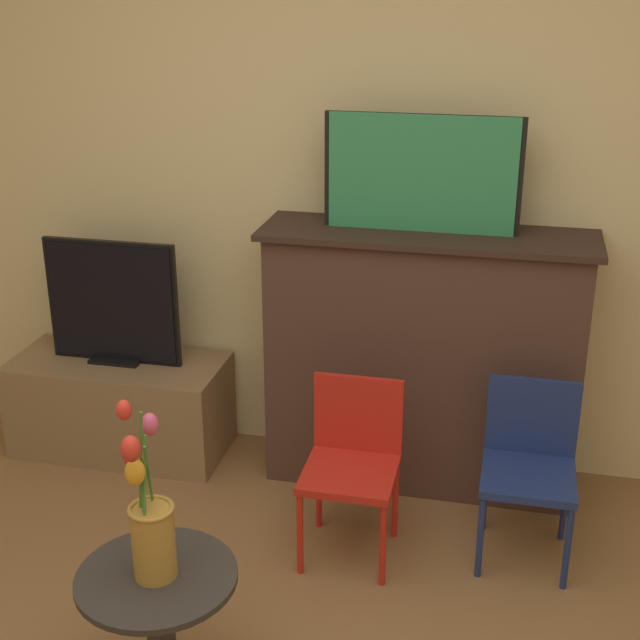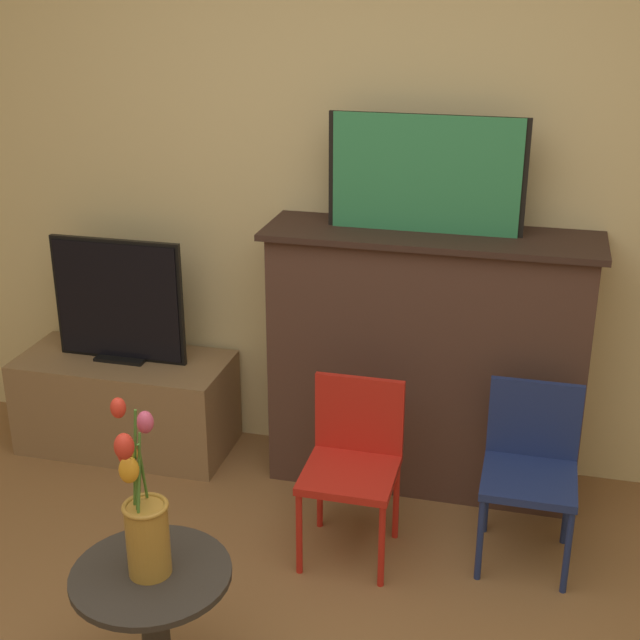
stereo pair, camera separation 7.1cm
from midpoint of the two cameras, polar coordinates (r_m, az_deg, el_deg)
The scene contains 9 objects.
wall_back at distance 3.71m, azimuth 4.69°, elevation 10.39°, with size 8.00×0.06×2.70m.
fireplace_mantel at distance 3.71m, azimuth 7.37°, elevation -2.42°, with size 1.33×0.40×1.11m.
painting at distance 3.49m, azimuth 7.37°, elevation 9.24°, with size 0.77×0.03×0.45m.
tv_stand at distance 4.17m, azimuth -11.79°, elevation -5.19°, with size 0.95×0.44×0.44m.
tv_monitor at distance 3.98m, azimuth -12.29°, elevation 1.12°, with size 0.60×0.12×0.55m.
chair_red at distance 3.32m, azimuth 2.76°, elevation -8.73°, with size 0.34×0.34×0.67m.
chair_blue at distance 3.39m, azimuth 13.92°, elevation -8.79°, with size 0.34×0.34×0.67m.
side_table at distance 2.78m, azimuth -9.80°, elevation -18.17°, with size 0.47×0.47×0.46m.
vase_tulips at distance 2.58m, azimuth -10.44°, elevation -12.25°, with size 0.15×0.23×0.55m.
Camera 2 is at (0.64, -1.45, 2.07)m, focal length 50.00 mm.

